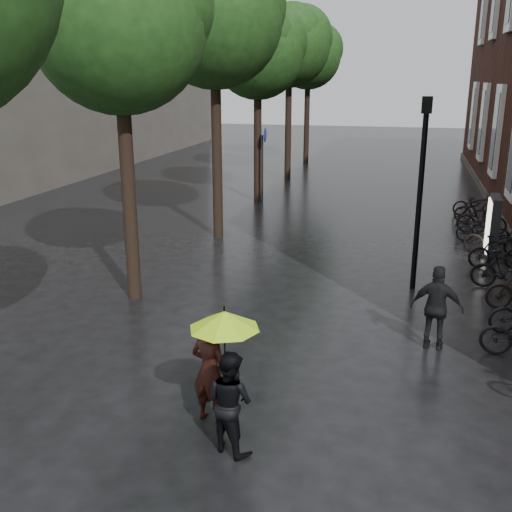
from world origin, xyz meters
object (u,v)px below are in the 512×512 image
(pedestrian_walking, at_px, (437,308))
(person_black, at_px, (230,402))
(ad_lightbox, at_px, (492,228))
(parked_bicycles, at_px, (499,255))
(person_burgundy, at_px, (210,371))
(lamp_post, at_px, (421,176))

(pedestrian_walking, bearing_deg, person_black, 62.49)
(person_black, bearing_deg, pedestrian_walking, -98.73)
(person_black, distance_m, ad_lightbox, 11.80)
(pedestrian_walking, height_order, ad_lightbox, ad_lightbox)
(pedestrian_walking, relative_size, ad_lightbox, 0.92)
(parked_bicycles, xyz_separation_m, ad_lightbox, (-0.07, 1.28, 0.46))
(person_burgundy, distance_m, ad_lightbox, 11.43)
(person_burgundy, relative_size, person_black, 1.11)
(person_black, relative_size, ad_lightbox, 0.83)
(person_burgundy, relative_size, pedestrian_walking, 1.00)
(pedestrian_walking, relative_size, lamp_post, 0.36)
(pedestrian_walking, xyz_separation_m, lamp_post, (-0.40, 3.43, 1.99))
(ad_lightbox, bearing_deg, person_black, -110.77)
(person_burgundy, bearing_deg, person_black, 142.52)
(person_black, relative_size, parked_bicycles, 0.10)
(person_burgundy, distance_m, pedestrian_walking, 4.91)
(parked_bicycles, bearing_deg, lamp_post, -138.90)
(person_burgundy, bearing_deg, lamp_post, -99.37)
(pedestrian_walking, distance_m, ad_lightbox, 6.90)
(person_burgundy, relative_size, lamp_post, 0.36)
(parked_bicycles, bearing_deg, person_black, -116.49)
(person_burgundy, height_order, lamp_post, lamp_post)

